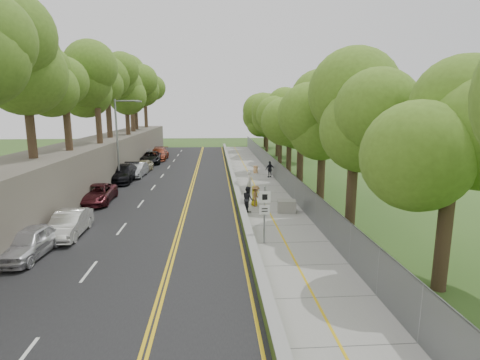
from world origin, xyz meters
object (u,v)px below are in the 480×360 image
at_px(construction_barrel, 256,169).
at_px(painter_0, 254,196).
at_px(streetlight, 119,136).
at_px(signpost, 265,209).
at_px(concrete_block, 287,206).
at_px(car_1, 69,224).
at_px(person_far, 270,169).
at_px(car_0, 29,242).
at_px(car_2, 97,194).

distance_m(construction_barrel, painter_0, 14.30).
bearing_deg(streetlight, signpost, -55.92).
height_order(construction_barrel, concrete_block, concrete_block).
relative_size(concrete_block, painter_0, 0.83).
bearing_deg(car_1, streetlight, 91.08).
bearing_deg(car_1, concrete_block, 15.77).
bearing_deg(painter_0, person_far, -0.02).
distance_m(streetlight, concrete_block, 18.20).
height_order(car_0, person_far, person_far).
distance_m(streetlight, car_2, 8.41).
xyz_separation_m(car_2, person_far, (14.80, 9.72, 0.17)).
bearing_deg(painter_0, streetlight, 66.15).
relative_size(streetlight, concrete_block, 6.34).
xyz_separation_m(signpost, person_far, (3.15, 19.28, -1.06)).
xyz_separation_m(construction_barrel, person_far, (1.20, -2.76, 0.45)).
distance_m(signpost, car_0, 11.76).
xyz_separation_m(concrete_block, painter_0, (-2.07, 1.83, 0.34)).
height_order(streetlight, signpost, streetlight).
xyz_separation_m(streetlight, car_2, (-0.14, -7.45, -3.90)).
distance_m(car_1, person_far, 22.30).
bearing_deg(car_1, car_2, 94.47).
distance_m(car_2, painter_0, 12.07).
relative_size(streetlight, car_0, 1.88).
relative_size(car_1, car_2, 0.87).
bearing_deg(construction_barrel, concrete_block, -88.49).
relative_size(signpost, car_1, 0.71).
height_order(construction_barrel, car_1, car_1).
bearing_deg(concrete_block, painter_0, 138.54).
xyz_separation_m(concrete_block, person_far, (0.78, 13.26, 0.43)).
relative_size(streetlight, construction_barrel, 9.82).
xyz_separation_m(car_1, painter_0, (11.17, 5.91, 0.06)).
bearing_deg(streetlight, painter_0, -37.82).
distance_m(construction_barrel, person_far, 3.05).
xyz_separation_m(construction_barrel, car_2, (-13.60, -12.48, 0.28)).
distance_m(signpost, concrete_block, 6.64).
xyz_separation_m(construction_barrel, painter_0, (-1.65, -14.20, 0.35)).
distance_m(construction_barrel, car_2, 18.46).
height_order(streetlight, car_2, streetlight).
bearing_deg(person_far, construction_barrel, -86.24).
relative_size(streetlight, car_1, 1.84).
height_order(car_1, car_2, car_1).
bearing_deg(car_0, streetlight, 93.92).
distance_m(concrete_block, car_2, 14.47).
height_order(streetlight, painter_0, streetlight).
distance_m(car_0, car_2, 10.61).
relative_size(streetlight, signpost, 2.58).
relative_size(car_0, person_far, 2.49).
bearing_deg(car_0, construction_barrel, 63.86).
relative_size(signpost, person_far, 1.81).
xyz_separation_m(streetlight, construction_barrel, (13.46, 5.03, -4.18)).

